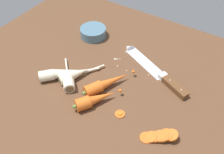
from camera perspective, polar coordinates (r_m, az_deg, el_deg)
name	(u,v)px	position (r cm, az deg, el deg)	size (l,w,h in cm)	color
ground_plane	(115,81)	(102.08, 0.61, -0.74)	(120.00, 90.00, 4.00)	brown
chefs_knife	(152,68)	(104.17, 8.39, 1.83)	(33.02, 17.34, 4.18)	silver
whole_carrot	(105,84)	(95.19, -1.37, -1.43)	(11.15, 19.39, 4.20)	#D6601E
whole_carrot_second	(94,100)	(90.48, -3.73, -4.72)	(10.81, 15.18, 4.20)	#D6601E
parsnip_front	(68,78)	(98.56, -9.10, -0.23)	(13.68, 13.93, 4.00)	beige
parsnip_mid_left	(59,73)	(100.85, -10.91, 0.72)	(16.55, 17.71, 4.00)	beige
parsnip_mid_right	(74,75)	(99.55, -7.79, 0.51)	(10.36, 16.87, 4.00)	beige
carrot_slice_stack	(159,136)	(84.22, 9.74, -12.01)	(10.33, 7.83, 3.67)	#D6601E
carrot_slice_stray_near	(120,114)	(88.89, 1.66, -7.62)	(3.30, 3.30, 0.70)	#D6601E
prep_bowl	(93,32)	(118.81, -3.94, 9.29)	(11.00, 11.00, 4.00)	slate
mince_crumbs	(127,62)	(106.22, 3.10, 3.12)	(15.85, 9.65, 0.89)	beige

